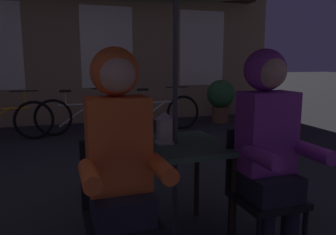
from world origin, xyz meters
name	(u,v)px	position (x,y,z in m)	size (l,w,h in m)	color
cafe_table	(175,157)	(0.00, 0.00, 0.64)	(0.72, 0.72, 0.74)	#42664C
lantern	(164,127)	(-0.08, 0.01, 0.86)	(0.11, 0.11, 0.23)	white
chair_left	(119,206)	(-0.48, -0.37, 0.49)	(0.40, 0.40, 0.87)	black
chair_right	(261,187)	(0.48, -0.37, 0.49)	(0.40, 0.40, 0.87)	black
person_left_hooded	(119,149)	(-0.48, -0.43, 0.85)	(0.45, 0.56, 1.40)	black
person_right_hooded	(269,137)	(0.48, -0.43, 0.85)	(0.45, 0.56, 1.40)	black
bicycle_second	(0,121)	(-1.67, 3.80, 0.35)	(1.68, 0.15, 0.84)	black
bicycle_third	(83,115)	(-0.34, 3.96, 0.35)	(1.68, 0.13, 0.84)	black
bicycle_fourth	(158,113)	(1.03, 3.82, 0.35)	(1.68, 0.08, 0.84)	black
potted_plant	(221,97)	(2.58, 4.22, 0.54)	(0.60, 0.60, 0.92)	brown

